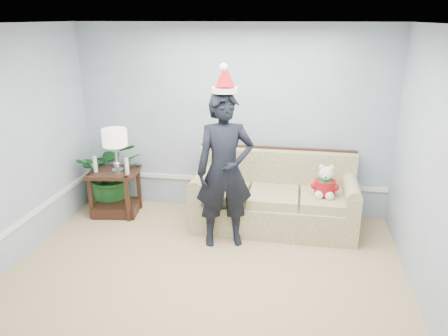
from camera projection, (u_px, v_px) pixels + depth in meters
room_shell at (187, 183)px, 3.90m from camera, size 4.54×5.04×2.74m
wainscot_trim at (122, 211)px, 5.49m from camera, size 4.49×4.99×0.06m
sofa at (274, 200)px, 6.01m from camera, size 2.19×0.94×1.03m
side_table at (116, 197)px, 6.41m from camera, size 0.77×0.67×0.67m
table_lamp at (115, 139)px, 6.08m from camera, size 0.35×0.35×0.62m
candle_pair at (111, 166)px, 6.14m from camera, size 0.53×0.06×0.23m
houseplant at (112, 173)px, 6.59m from camera, size 1.16×1.08×1.06m
man at (225, 171)px, 5.34m from camera, size 0.81×0.65×1.94m
santa_hat at (225, 79)px, 4.99m from camera, size 0.33×0.37×0.35m
teddy_bear at (325, 185)px, 5.66m from camera, size 0.28×0.31×0.44m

